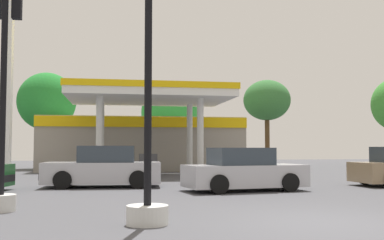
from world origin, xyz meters
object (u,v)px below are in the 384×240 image
at_px(car_0, 244,171).
at_px(tree_3, 267,101).
at_px(traffic_signal_0, 3,128).
at_px(traffic_signal_1, 146,151).
at_px(tree_2, 169,113).
at_px(tree_1, 47,102).
at_px(car_4, 103,168).

relative_size(car_0, tree_3, 0.63).
xyz_separation_m(traffic_signal_0, tree_3, (13.98, 22.80, 3.16)).
relative_size(traffic_signal_1, tree_2, 0.85).
distance_m(traffic_signal_0, tree_1, 22.18).
bearing_deg(tree_2, car_0, -88.87).
distance_m(tree_1, tree_3, 16.08).
relative_size(car_4, tree_1, 0.65).
bearing_deg(car_0, tree_2, 91.13).
relative_size(traffic_signal_0, tree_3, 0.77).
relative_size(traffic_signal_0, tree_1, 0.77).
height_order(traffic_signal_0, traffic_signal_1, traffic_signal_1).
bearing_deg(tree_2, tree_3, 8.48).
height_order(car_0, tree_3, tree_3).
bearing_deg(traffic_signal_1, tree_1, 101.95).
bearing_deg(traffic_signal_0, tree_3, 58.49).
relative_size(car_4, tree_2, 0.70).
relative_size(traffic_signal_0, tree_2, 0.83).
bearing_deg(tree_1, car_4, -75.12).
height_order(car_4, tree_2, tree_2).
xyz_separation_m(car_0, car_4, (-4.60, 2.30, 0.03)).
relative_size(car_4, tree_3, 0.64).
height_order(car_0, car_4, car_4).
height_order(car_0, traffic_signal_0, traffic_signal_0).
relative_size(tree_1, tree_3, 1.00).
relative_size(car_0, tree_1, 0.63).
bearing_deg(car_4, car_0, -26.53).
height_order(tree_1, tree_2, tree_1).
bearing_deg(traffic_signal_0, tree_2, 73.65).
xyz_separation_m(traffic_signal_1, tree_1, (-5.13, 24.22, 3.21)).
bearing_deg(car_0, tree_3, 68.96).
relative_size(car_4, traffic_signal_0, 0.84).
bearing_deg(traffic_signal_0, car_4, 71.22).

